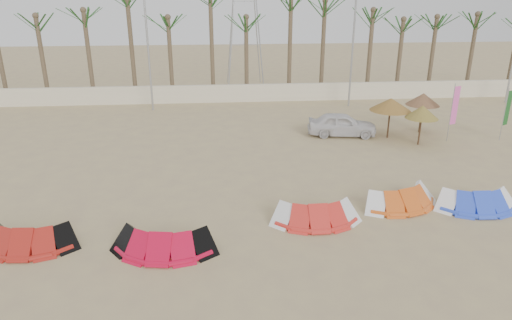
{
  "coord_description": "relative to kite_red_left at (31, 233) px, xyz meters",
  "views": [
    {
      "loc": [
        -1.58,
        -11.66,
        7.97
      ],
      "look_at": [
        0.0,
        6.0,
        1.3
      ],
      "focal_mm": 32.0,
      "sensor_mm": 36.0,
      "label": 1
    }
  ],
  "objects": [
    {
      "name": "ground",
      "position": [
        7.81,
        -2.14,
        -0.42
      ],
      "size": [
        120.0,
        120.0,
        0.0
      ],
      "primitive_type": "plane",
      "color": "tan",
      "rests_on": "ground"
    },
    {
      "name": "boundary_wall",
      "position": [
        7.81,
        19.86,
        0.23
      ],
      "size": [
        60.0,
        0.3,
        1.3
      ],
      "primitive_type": "cube",
      "color": "beige",
      "rests_on": "ground"
    },
    {
      "name": "palm_line",
      "position": [
        8.47,
        21.36,
        6.03
      ],
      "size": [
        52.0,
        4.0,
        7.7
      ],
      "color": "brown",
      "rests_on": "ground"
    },
    {
      "name": "lamp_b",
      "position": [
        1.84,
        17.86,
        5.35
      ],
      "size": [
        1.25,
        0.14,
        11.0
      ],
      "color": "#A5A8AD",
      "rests_on": "ground"
    },
    {
      "name": "lamp_c",
      "position": [
        15.84,
        17.86,
        5.35
      ],
      "size": [
        1.25,
        0.14,
        11.0
      ],
      "color": "#A5A8AD",
      "rests_on": "ground"
    },
    {
      "name": "pylon",
      "position": [
        8.81,
        25.86,
        -0.42
      ],
      "size": [
        3.0,
        3.0,
        14.0
      ],
      "primitive_type": null,
      "color": "#A5A8AD",
      "rests_on": "ground"
    },
    {
      "name": "kite_red_left",
      "position": [
        0.0,
        0.0,
        0.0
      ],
      "size": [
        3.17,
        1.69,
        0.9
      ],
      "color": "#A21D15",
      "rests_on": "ground"
    },
    {
      "name": "kite_red_mid",
      "position": [
        4.4,
        -0.59,
        0.0
      ],
      "size": [
        3.49,
        1.96,
        0.9
      ],
      "color": "red",
      "rests_on": "ground"
    },
    {
      "name": "kite_red_right",
      "position": [
        9.69,
        0.9,
        0.0
      ],
      "size": [
        3.19,
        1.58,
        0.9
      ],
      "color": "red",
      "rests_on": "ground"
    },
    {
      "name": "kite_orange",
      "position": [
        13.29,
        1.89,
        0.0
      ],
      "size": [
        3.47,
        2.31,
        0.9
      ],
      "color": "#DA5A1A",
      "rests_on": "ground"
    },
    {
      "name": "kite_blue",
      "position": [
        16.07,
        1.4,
        0.0
      ],
      "size": [
        3.15,
        1.62,
        0.9
      ],
      "color": "blue",
      "rests_on": "ground"
    },
    {
      "name": "parasol_left",
      "position": [
        17.15,
        8.92,
        1.4
      ],
      "size": [
        1.75,
        1.75,
        2.18
      ],
      "color": "#4C331E",
      "rests_on": "ground"
    },
    {
      "name": "parasol_mid",
      "position": [
        15.92,
        10.27,
        1.52
      ],
      "size": [
        2.3,
        2.3,
        2.29
      ],
      "color": "#4C331E",
      "rests_on": "ground"
    },
    {
      "name": "parasol_right",
      "position": [
        18.19,
        11.16,
        1.56
      ],
      "size": [
        1.94,
        1.94,
        2.33
      ],
      "color": "#4C331E",
      "rests_on": "ground"
    },
    {
      "name": "flag_pink",
      "position": [
        19.15,
        9.32,
        1.51
      ],
      "size": [
        0.44,
        0.14,
        3.25
      ],
      "color": "#A5A8AD",
      "rests_on": "ground"
    },
    {
      "name": "flag_green",
      "position": [
        22.14,
        9.18,
        1.34
      ],
      "size": [
        0.43,
        0.19,
        2.97
      ],
      "color": "#A5A8AD",
      "rests_on": "ground"
    },
    {
      "name": "car",
      "position": [
        13.4,
        10.9,
        0.25
      ],
      "size": [
        4.1,
        2.16,
        1.33
      ],
      "primitive_type": "imported",
      "rotation": [
        0.0,
        0.0,
        1.42
      ],
      "color": "silver",
      "rests_on": "ground"
    }
  ]
}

